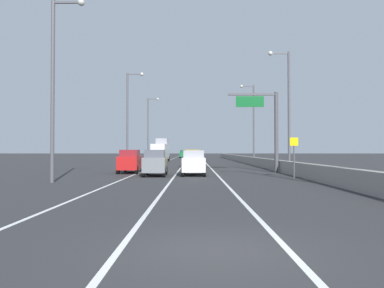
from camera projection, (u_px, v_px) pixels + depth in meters
The scene contains 19 objects.
ground_plane at pixel (196, 161), 71.49m from camera, with size 320.00×320.00×0.00m, color #2D2D30.
lane_stripe_left at pixel (165, 162), 62.52m from camera, with size 0.16×130.00×0.00m, color silver.
lane_stripe_center at pixel (185, 162), 62.50m from camera, with size 0.16×130.00×0.00m, color silver.
lane_stripe_right at pixel (205, 162), 62.48m from camera, with size 0.16×130.00×0.00m, color silver.
jersey_barrier_right at pixel (257, 162), 47.46m from camera, with size 0.60×120.00×1.10m, color gray.
overhead_sign_gantry at pixel (268, 122), 33.70m from camera, with size 4.68×0.36×7.50m.
speed_advisory_sign at pixel (294, 154), 26.67m from camera, with size 0.60×0.11×3.00m.
lamp_post_right_near at pixel (384, 53), 17.01m from camera, with size 2.14×0.44×11.78m.
lamp_post_right_second at pixel (287, 103), 35.25m from camera, with size 2.14×0.44×11.78m.
lamp_post_right_third at pixel (252, 119), 53.50m from camera, with size 2.14×0.44×11.78m.
lamp_post_left_near at pixel (56, 78), 23.10m from camera, with size 2.14×0.44×11.78m.
lamp_post_left_mid at pixel (129, 113), 44.99m from camera, with size 2.14×0.44×11.78m.
lamp_post_left_far at pixel (149, 125), 66.88m from camera, with size 2.14×0.44×11.78m.
car_white_0 at pixel (194, 163), 29.69m from camera, with size 1.90×4.18×2.06m.
car_red_1 at pixel (131, 161), 33.12m from camera, with size 1.93×4.68×2.11m.
car_gray_2 at pixel (155, 163), 29.04m from camera, with size 1.91×4.06×2.10m.
car_green_3 at pixel (183, 154), 97.70m from camera, with size 1.99×4.30×2.08m.
car_yellow_4 at pixel (192, 159), 42.75m from camera, with size 2.01×4.52×2.15m.
box_truck at pixel (161, 151), 65.03m from camera, with size 2.69×8.90×4.24m.
Camera 1 is at (-0.45, -7.54, 2.07)m, focal length 33.82 mm.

